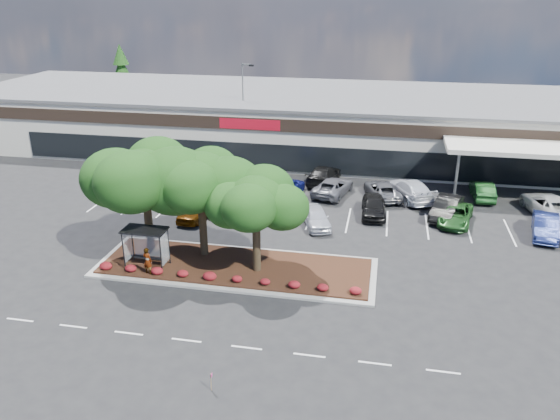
% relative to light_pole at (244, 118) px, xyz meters
% --- Properties ---
extents(ground, '(160.00, 160.00, 0.00)m').
position_rel_light_pole_xyz_m(ground, '(7.61, -28.03, -4.43)').
color(ground, black).
rests_on(ground, ground).
extents(retail_store, '(80.40, 25.20, 6.25)m').
position_rel_light_pole_xyz_m(retail_store, '(7.67, 5.88, -1.28)').
color(retail_store, beige).
rests_on(retail_store, ground).
extents(landscape_island, '(18.00, 6.00, 0.26)m').
position_rel_light_pole_xyz_m(landscape_island, '(5.61, -24.03, -4.31)').
color(landscape_island, gray).
rests_on(landscape_island, ground).
extents(lane_markings, '(33.12, 20.06, 0.01)m').
position_rel_light_pole_xyz_m(lane_markings, '(7.47, -17.61, -4.43)').
color(lane_markings, silver).
rests_on(lane_markings, ground).
extents(shrub_row, '(17.00, 0.80, 0.50)m').
position_rel_light_pole_xyz_m(shrub_row, '(5.61, -26.13, -3.92)').
color(shrub_row, maroon).
rests_on(shrub_row, landscape_island).
extents(bus_shelter, '(2.75, 1.55, 2.59)m').
position_rel_light_pole_xyz_m(bus_shelter, '(0.11, -25.08, -2.13)').
color(bus_shelter, black).
rests_on(bus_shelter, landscape_island).
extents(island_tree_west, '(7.20, 7.20, 7.89)m').
position_rel_light_pole_xyz_m(island_tree_west, '(-0.39, -23.53, -0.23)').
color(island_tree_west, '#103710').
rests_on(island_tree_west, landscape_island).
extents(island_tree_mid, '(6.60, 6.60, 7.32)m').
position_rel_light_pole_xyz_m(island_tree_mid, '(3.11, -22.83, -0.51)').
color(island_tree_mid, '#103710').
rests_on(island_tree_mid, landscape_island).
extents(island_tree_east, '(5.80, 5.80, 6.50)m').
position_rel_light_pole_xyz_m(island_tree_east, '(7.11, -24.33, -0.92)').
color(island_tree_east, '#103710').
rests_on(island_tree_east, landscape_island).
extents(conifer_north_west, '(4.40, 4.40, 10.00)m').
position_rel_light_pole_xyz_m(conifer_north_west, '(-22.39, 17.97, 0.57)').
color(conifer_north_west, '#103710').
rests_on(conifer_north_west, ground).
extents(person_waiting, '(0.74, 0.59, 1.76)m').
position_rel_light_pole_xyz_m(person_waiting, '(0.56, -26.14, -3.29)').
color(person_waiting, '#594C47').
rests_on(person_waiting, landscape_island).
extents(light_pole, '(1.42, 0.71, 9.99)m').
position_rel_light_pole_xyz_m(light_pole, '(0.00, 0.00, 0.00)').
color(light_pole, gray).
rests_on(light_pole, ground).
extents(survey_stake, '(0.07, 0.14, 0.94)m').
position_rel_light_pole_xyz_m(survey_stake, '(7.67, -35.40, -3.82)').
color(survey_stake, '#98764F').
rests_on(survey_stake, ground).
extents(car_0, '(3.07, 5.09, 1.62)m').
position_rel_light_pole_xyz_m(car_0, '(-6.31, -13.59, -3.62)').
color(car_0, '#B7B7B7').
rests_on(car_0, ground).
extents(car_1, '(1.93, 4.47, 1.50)m').
position_rel_light_pole_xyz_m(car_1, '(0.21, -16.49, -3.68)').
color(car_1, '#653306').
rests_on(car_1, ground).
extents(car_2, '(2.56, 4.47, 1.39)m').
position_rel_light_pole_xyz_m(car_2, '(0.10, -14.46, -3.74)').
color(car_2, '#753B05').
rests_on(car_2, ground).
extents(car_3, '(3.31, 4.77, 1.51)m').
position_rel_light_pole_xyz_m(car_3, '(2.50, -14.82, -3.68)').
color(car_3, black).
rests_on(car_3, ground).
extents(car_4, '(3.09, 4.63, 1.47)m').
position_rel_light_pole_xyz_m(car_4, '(9.77, -16.15, -3.70)').
color(car_4, silver).
rests_on(car_4, ground).
extents(car_5, '(2.14, 4.79, 1.60)m').
position_rel_light_pole_xyz_m(car_5, '(13.98, -13.14, -3.63)').
color(car_5, black).
rests_on(car_5, ground).
extents(car_6, '(3.24, 5.29, 1.37)m').
position_rel_light_pole_xyz_m(car_6, '(20.25, -13.51, -3.75)').
color(car_6, '#235722').
rests_on(car_6, ground).
extents(car_7, '(3.19, 5.28, 1.64)m').
position_rel_light_pole_xyz_m(car_7, '(19.65, -12.49, -3.61)').
color(car_7, black).
rests_on(car_7, ground).
extents(car_8, '(2.53, 4.98, 1.57)m').
position_rel_light_pole_xyz_m(car_8, '(26.42, -14.73, -3.65)').
color(car_8, navy).
rests_on(car_8, ground).
extents(car_9, '(3.34, 4.80, 1.52)m').
position_rel_light_pole_xyz_m(car_9, '(-1.75, -10.47, -3.67)').
color(car_9, silver).
rests_on(car_9, ground).
extents(car_10, '(2.97, 4.62, 1.46)m').
position_rel_light_pole_xyz_m(car_10, '(-3.34, -10.18, -3.70)').
color(car_10, navy).
rests_on(car_10, ground).
extents(car_11, '(2.79, 4.73, 1.51)m').
position_rel_light_pole_xyz_m(car_11, '(6.44, -9.92, -3.68)').
color(car_11, navy).
rests_on(car_11, ground).
extents(car_12, '(3.16, 5.82, 1.60)m').
position_rel_light_pole_xyz_m(car_12, '(9.11, -6.03, -3.63)').
color(car_12, black).
rests_on(car_12, ground).
extents(car_13, '(3.66, 5.78, 1.49)m').
position_rel_light_pole_xyz_m(car_13, '(10.30, -9.07, -3.69)').
color(car_13, '#5D5D65').
rests_on(car_13, ground).
extents(car_14, '(3.72, 5.57, 1.42)m').
position_rel_light_pole_xyz_m(car_14, '(14.56, -9.00, -3.72)').
color(car_14, '#4F5156').
rests_on(car_14, ground).
extents(car_15, '(4.51, 6.34, 1.70)m').
position_rel_light_pole_xyz_m(car_15, '(16.93, -8.77, -3.58)').
color(car_15, silver).
rests_on(car_15, ground).
extents(car_16, '(1.70, 4.65, 1.52)m').
position_rel_light_pole_xyz_m(car_16, '(23.03, -7.45, -3.67)').
color(car_16, '#154318').
rests_on(car_16, ground).
extents(car_17, '(3.96, 6.51, 1.69)m').
position_rel_light_pole_xyz_m(car_17, '(27.67, -10.36, -3.59)').
color(car_17, '#BBBBBB').
rests_on(car_17, ground).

